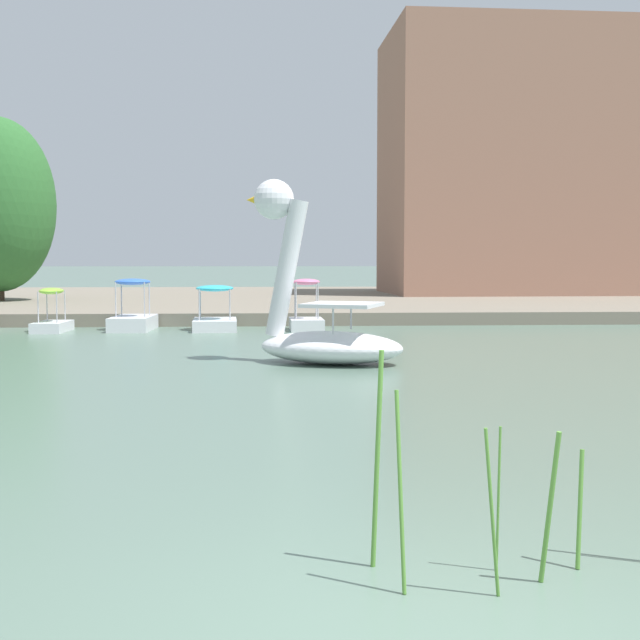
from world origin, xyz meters
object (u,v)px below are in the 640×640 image
(pedal_boat_blue, at_px, (133,316))
(swan_boat, at_px, (318,315))
(pedal_boat_pink, at_px, (306,317))
(pedal_boat_cyan, at_px, (215,316))
(pedal_boat_lime, at_px, (52,318))

(pedal_boat_blue, bearing_deg, swan_boat, -59.05)
(pedal_boat_pink, relative_size, pedal_boat_cyan, 0.78)
(pedal_boat_pink, relative_size, pedal_boat_lime, 0.96)
(pedal_boat_cyan, distance_m, pedal_boat_lime, 4.96)
(pedal_boat_pink, bearing_deg, swan_boat, -90.92)
(swan_boat, relative_size, pedal_boat_pink, 2.29)
(pedal_boat_pink, height_order, pedal_boat_blue, pedal_boat_blue)
(pedal_boat_cyan, bearing_deg, pedal_boat_lime, -177.19)
(swan_boat, distance_m, pedal_boat_pink, 8.49)
(swan_boat, xyz_separation_m, pedal_boat_pink, (0.14, 8.47, -0.59))
(pedal_boat_pink, xyz_separation_m, pedal_boat_lime, (-7.81, -0.08, -0.01))
(swan_boat, distance_m, pedal_boat_cyan, 9.06)
(pedal_boat_cyan, height_order, pedal_boat_lime, pedal_boat_cyan)
(swan_boat, relative_size, pedal_boat_lime, 2.19)
(pedal_boat_blue, xyz_separation_m, pedal_boat_lime, (-2.39, -0.43, -0.01))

